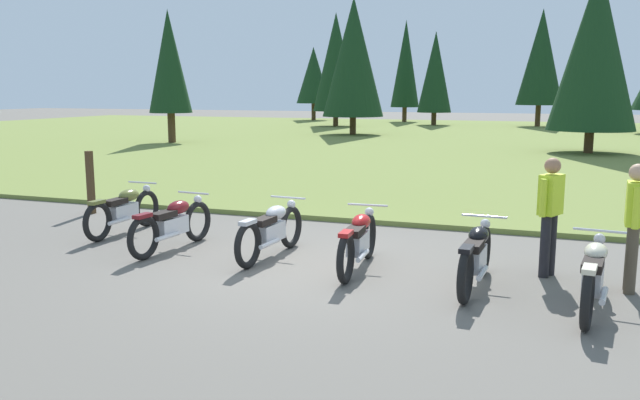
% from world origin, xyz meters
% --- Properties ---
extents(ground_plane, '(140.00, 140.00, 0.00)m').
position_xyz_m(ground_plane, '(0.00, 0.00, 0.00)').
color(ground_plane, '#605B54').
extents(grass_moorland, '(80.00, 44.00, 0.10)m').
position_xyz_m(grass_moorland, '(0.00, 25.23, 0.05)').
color(grass_moorland, olive).
rests_on(grass_moorland, ground).
extents(forest_treeline, '(40.19, 27.76, 8.88)m').
position_xyz_m(forest_treeline, '(3.49, 33.08, 4.38)').
color(forest_treeline, '#47331E').
rests_on(forest_treeline, ground).
extents(motorcycle_olive, '(0.62, 2.10, 0.88)m').
position_xyz_m(motorcycle_olive, '(-3.93, 0.95, 0.44)').
color(motorcycle_olive, black).
rests_on(motorcycle_olive, ground).
extents(motorcycle_maroon, '(0.62, 2.10, 0.88)m').
position_xyz_m(motorcycle_maroon, '(-2.41, 0.18, 0.44)').
color(motorcycle_maroon, black).
rests_on(motorcycle_maroon, ground).
extents(motorcycle_silver, '(0.62, 2.10, 0.88)m').
position_xyz_m(motorcycle_silver, '(-0.70, 0.29, 0.44)').
color(motorcycle_silver, black).
rests_on(motorcycle_silver, ground).
extents(motorcycle_red, '(0.62, 2.10, 0.88)m').
position_xyz_m(motorcycle_red, '(0.79, 0.06, 0.44)').
color(motorcycle_red, black).
rests_on(motorcycle_red, ground).
extents(motorcycle_black, '(0.62, 2.10, 0.88)m').
position_xyz_m(motorcycle_black, '(2.49, -0.26, 0.44)').
color(motorcycle_black, black).
rests_on(motorcycle_black, ground).
extents(motorcycle_cream, '(0.62, 2.10, 0.88)m').
position_xyz_m(motorcycle_cream, '(3.90, -0.72, 0.44)').
color(motorcycle_cream, black).
rests_on(motorcycle_cream, ground).
extents(rider_checking_bike, '(0.24, 0.55, 1.67)m').
position_xyz_m(rider_checking_bike, '(4.39, 0.25, 0.95)').
color(rider_checking_bike, '#4C4233').
rests_on(rider_checking_bike, ground).
extents(rider_near_row_end, '(0.35, 0.51, 1.67)m').
position_xyz_m(rider_near_row_end, '(3.37, 0.67, 0.95)').
color(rider_near_row_end, black).
rests_on(rider_near_row_end, ground).
extents(trail_marker_post, '(0.12, 0.12, 1.33)m').
position_xyz_m(trail_marker_post, '(-5.79, 2.34, 0.66)').
color(trail_marker_post, '#47331E').
rests_on(trail_marker_post, ground).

